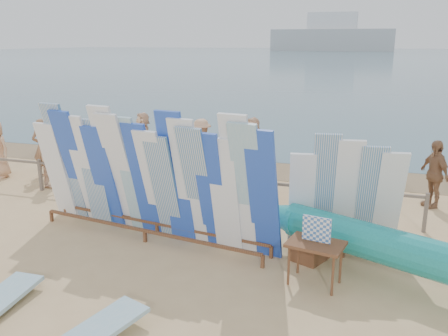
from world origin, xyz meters
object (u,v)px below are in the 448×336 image
(side_surfboard_rack, at_px, (346,200))
(beachgoer_6, at_px, (262,169))
(outrigger_canoe, at_px, (418,258))
(beachgoer_5, at_px, (252,142))
(beachgoer_extra_1, at_px, (60,143))
(beachgoer_4, at_px, (226,171))
(beach_chair_right, at_px, (194,183))
(vendor_table, at_px, (315,262))
(beachgoer_1, at_px, (43,148))
(beachgoer_2, at_px, (54,154))
(beachgoer_10, at_px, (434,174))
(beachgoer_3, at_px, (201,146))
(main_surfboard_rack, at_px, (149,181))
(beachgoer_11, at_px, (143,136))
(stroller, at_px, (244,186))
(beach_chair_left, at_px, (236,193))

(side_surfboard_rack, relative_size, beachgoer_6, 1.35)
(outrigger_canoe, height_order, beachgoer_5, beachgoer_5)
(beachgoer_5, relative_size, beachgoer_extra_1, 1.02)
(beachgoer_4, bearing_deg, beach_chair_right, -29.49)
(vendor_table, height_order, beachgoer_1, beachgoer_1)
(beachgoer_2, distance_m, beachgoer_5, 6.16)
(outrigger_canoe, height_order, beach_chair_right, outrigger_canoe)
(beachgoer_10, bearing_deg, vendor_table, -55.11)
(side_surfboard_rack, xyz_separation_m, beachgoer_3, (-4.74, 4.85, -0.25))
(side_surfboard_rack, bearing_deg, beachgoer_3, 125.57)
(main_surfboard_rack, xyz_separation_m, beachgoer_3, (-0.80, 5.32, -0.43))
(outrigger_canoe, bearing_deg, vendor_table, -151.09)
(vendor_table, height_order, beachgoer_11, beachgoer_11)
(beachgoer_10, relative_size, beachgoer_5, 1.03)
(beachgoer_11, bearing_deg, beachgoer_5, 67.91)
(beachgoer_5, distance_m, beachgoer_1, 6.57)
(side_surfboard_rack, height_order, beachgoer_6, side_surfboard_rack)
(beachgoer_3, bearing_deg, stroller, 79.38)
(beachgoer_10, distance_m, beachgoer_6, 4.31)
(beachgoer_2, relative_size, beachgoer_5, 1.11)
(beachgoer_3, height_order, beachgoer_1, beachgoer_1)
(side_surfboard_rack, relative_size, beachgoer_3, 1.44)
(main_surfboard_rack, height_order, beachgoer_10, main_surfboard_rack)
(beachgoer_2, xyz_separation_m, beachgoer_5, (4.96, 3.65, -0.09))
(beachgoer_6, bearing_deg, beachgoer_extra_1, -106.73)
(beachgoer_2, relative_size, beachgoer_6, 1.02)
(beachgoer_4, bearing_deg, beachgoer_6, 177.42)
(beachgoer_4, bearing_deg, main_surfboard_rack, 66.55)
(beachgoer_2, distance_m, beachgoer_4, 5.15)
(beachgoer_11, bearing_deg, beachgoer_10, 53.14)
(beachgoer_2, xyz_separation_m, beachgoer_3, (3.55, 2.61, -0.07))
(beachgoer_1, distance_m, beachgoer_6, 6.97)
(beachgoer_10, height_order, beachgoer_4, beachgoer_10)
(beachgoer_1, relative_size, beachgoer_6, 0.99)
(beachgoer_10, bearing_deg, side_surfboard_rack, -58.84)
(side_surfboard_rack, relative_size, beachgoer_1, 1.36)
(main_surfboard_rack, distance_m, beachgoer_10, 7.10)
(side_surfboard_rack, xyz_separation_m, beach_chair_left, (-2.87, 2.32, -0.87))
(vendor_table, bearing_deg, beachgoer_3, 135.91)
(beach_chair_left, height_order, beachgoer_10, beachgoer_10)
(side_surfboard_rack, relative_size, beachgoer_10, 1.43)
(vendor_table, bearing_deg, beachgoer_2, 166.31)
(side_surfboard_rack, distance_m, beachgoer_3, 6.79)
(vendor_table, xyz_separation_m, beach_chair_right, (-3.81, 4.17, -0.14))
(beach_chair_right, distance_m, beachgoer_2, 4.18)
(main_surfboard_rack, relative_size, beachgoer_extra_1, 3.49)
(main_surfboard_rack, height_order, vendor_table, main_surfboard_rack)
(beach_chair_left, xyz_separation_m, beachgoer_1, (-6.31, 0.57, 0.67))
(beachgoer_6, bearing_deg, beachgoer_5, -167.01)
(beachgoer_3, relative_size, beachgoer_1, 0.95)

